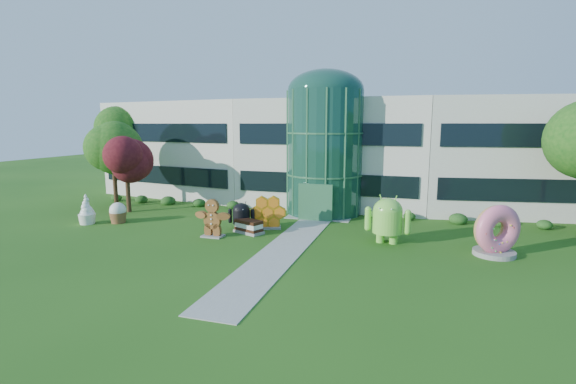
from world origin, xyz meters
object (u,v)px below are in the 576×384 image
(donut, at_px, (496,230))
(android_green, at_px, (388,217))
(android_black, at_px, (241,214))
(gingerbread, at_px, (212,218))

(donut, bearing_deg, android_green, 140.89)
(android_black, height_order, gingerbread, gingerbread)
(donut, bearing_deg, gingerbread, 151.73)
(android_black, xyz_separation_m, gingerbread, (-1.01, -2.29, 0.16))
(android_black, xyz_separation_m, donut, (15.70, -1.10, 0.37))
(donut, bearing_deg, android_black, 143.66)
(donut, relative_size, gingerbread, 1.07)
(android_black, relative_size, gingerbread, 0.80)
(donut, distance_m, gingerbread, 16.76)
(android_black, distance_m, donut, 15.75)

